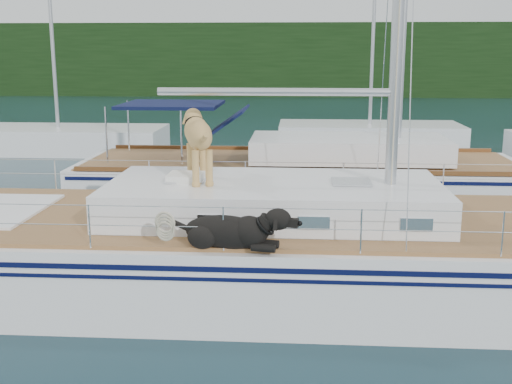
{
  "coord_description": "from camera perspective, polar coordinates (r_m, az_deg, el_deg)",
  "views": [
    {
      "loc": [
        1.17,
        -9.84,
        3.84
      ],
      "look_at": [
        0.5,
        0.2,
        1.6
      ],
      "focal_mm": 45.0,
      "sensor_mm": 36.0,
      "label": 1
    }
  ],
  "objects": [
    {
      "name": "neighbor_sailboat",
      "position": [
        16.2,
        4.28,
        1.07
      ],
      "size": [
        11.0,
        3.5,
        13.3
      ],
      "color": "white",
      "rests_on": "ground"
    },
    {
      "name": "bg_boat_center",
      "position": [
        26.21,
        10.03,
        4.92
      ],
      "size": [
        7.2,
        3.0,
        11.65
      ],
      "color": "white",
      "rests_on": "ground"
    },
    {
      "name": "shore_bank",
      "position": [
        56.14,
        2.67,
        9.22
      ],
      "size": [
        92.0,
        1.0,
        1.2
      ],
      "primitive_type": "cube",
      "color": "#595147",
      "rests_on": "ground"
    },
    {
      "name": "ground",
      "position": [
        10.62,
        -2.8,
        -8.65
      ],
      "size": [
        120.0,
        120.0,
        0.0
      ],
      "primitive_type": "plane",
      "color": "black",
      "rests_on": "ground"
    },
    {
      "name": "bg_boat_west",
      "position": [
        25.76,
        -17.11,
        4.42
      ],
      "size": [
        8.0,
        3.0,
        11.65
      ],
      "color": "white",
      "rests_on": "ground"
    },
    {
      "name": "tree_line",
      "position": [
        54.86,
        2.67,
        11.65
      ],
      "size": [
        90.0,
        3.0,
        6.0
      ],
      "primitive_type": "cube",
      "color": "black",
      "rests_on": "ground"
    },
    {
      "name": "main_sailboat",
      "position": [
        10.38,
        -2.37,
        -5.14
      ],
      "size": [
        12.0,
        3.94,
        14.01
      ],
      "color": "white",
      "rests_on": "ground"
    }
  ]
}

